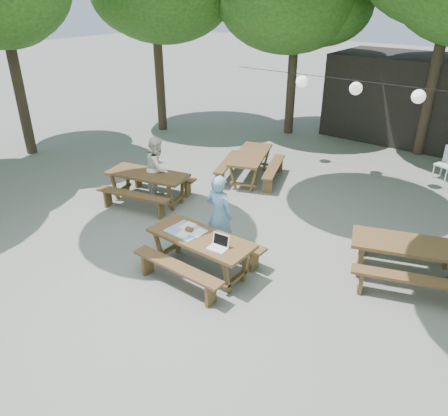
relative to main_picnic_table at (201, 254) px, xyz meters
name	(u,v)px	position (x,y,z in m)	size (l,w,h in m)	color
ground	(225,270)	(0.34, 0.28, -0.39)	(80.00, 80.00, 0.00)	#63625E
pavilion	(423,99)	(0.84, 10.78, 1.01)	(6.00, 3.00, 2.80)	black
main_picnic_table	(201,254)	(0.00, 0.00, 0.00)	(2.00, 1.58, 0.75)	#4F2E1C
picnic_table_nw	(148,187)	(-3.00, 1.54, 0.00)	(2.21, 1.98, 0.75)	#4F2E1C
picnic_table_ne	(407,261)	(3.10, 2.07, 0.00)	(2.32, 2.12, 0.75)	#4F2E1C
picnic_table_far_w	(250,166)	(-1.77, 4.23, 0.00)	(2.15, 2.33, 0.75)	#4F2E1C
woman	(219,215)	(-0.16, 0.77, 0.44)	(0.60, 0.39, 1.65)	#76ADD8
second_person	(158,168)	(-2.94, 1.87, 0.41)	(0.77, 0.60, 1.59)	white
plastic_chair	(445,170)	(2.49, 7.56, -0.13)	(0.56, 0.56, 0.90)	silver
laptop	(219,245)	(0.50, -0.09, 0.42)	(0.35, 0.29, 0.24)	white
tabletop_clutter	(187,230)	(-0.34, 0.01, 0.37)	(0.69, 0.59, 0.08)	#3656BA
paper_lanterns	(356,88)	(0.15, 6.28, 2.02)	(9.00, 0.34, 0.38)	black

